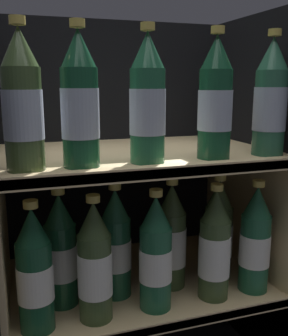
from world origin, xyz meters
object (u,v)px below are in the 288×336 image
Objects in this scene: bottle_lower_back_3 at (218,233)px; bottle_upper_front_4 at (270,101)px; bottle_upper_front_0 at (23,105)px; bottle_lower_back_0 at (61,253)px; bottle_lower_back_1 at (116,246)px; bottle_lower_front_1 at (95,265)px; bottle_lower_front_4 at (255,242)px; bottle_upper_front_3 at (215,102)px; bottle_lower_front_0 at (35,273)px; bottle_upper_front_2 at (147,103)px; bottle_lower_front_2 at (154,256)px; bottle_upper_front_1 at (80,104)px; bottle_lower_back_2 at (171,239)px; bottle_lower_front_3 at (215,248)px.

bottle_upper_front_4 is at bearing -48.92° from bottle_lower_back_3.
bottle_upper_front_4 is 0.33m from bottle_lower_back_3.
bottle_upper_front_0 is 1.00× the size of bottle_lower_back_0.
bottle_upper_front_4 reaches higher than bottle_lower_back_1.
bottle_upper_front_0 is at bearing -127.89° from bottle_lower_back_0.
bottle_lower_front_1 is at bearing -166.30° from bottle_lower_back_3.
bottle_upper_front_3 is at bearing 180.00° from bottle_lower_front_4.
bottle_upper_front_3 is 1.00× the size of bottle_lower_back_0.
bottle_upper_front_0 is at bearing 180.00° from bottle_lower_front_0.
bottle_upper_front_2 is 0.33m from bottle_lower_back_1.
bottle_upper_front_0 is 1.00× the size of bottle_lower_back_3.
bottle_lower_front_0 and bottle_lower_front_2 have the same top height.
bottle_lower_front_1 is (-0.11, 0.00, -0.32)m from bottle_upper_front_2.
bottle_lower_front_1 is 1.00× the size of bottle_lower_back_0.
bottle_upper_front_0 is 0.54m from bottle_lower_back_3.
bottle_upper_front_1 is 1.00× the size of bottle_upper_front_2.
bottle_lower_front_2 and bottle_lower_front_4 have the same top height.
bottle_upper_front_0 is 0.40m from bottle_lower_front_2.
bottle_lower_back_0 and bottle_lower_back_2 have the same top height.
bottle_lower_front_1 and bottle_lower_front_3 have the same top height.
bottle_lower_back_1 is at bearing 23.25° from bottle_upper_front_0.
bottle_lower_back_2 is at bearing 127.15° from bottle_upper_front_3.
bottle_upper_front_2 is 0.36m from bottle_lower_back_0.
bottle_lower_front_1 is at bearing 0.00° from bottle_upper_front_0.
bottle_upper_front_0 is 0.33m from bottle_lower_back_0.
bottle_lower_front_4 is (-0.02, -0.00, -0.31)m from bottle_upper_front_4.
bottle_lower_back_1 is (-0.19, 0.08, -0.32)m from bottle_upper_front_3.
bottle_upper_front_3 is at bearing -129.34° from bottle_lower_back_3.
bottle_lower_back_1 is at bearing 180.00° from bottle_lower_back_3.
bottle_upper_front_3 is 1.00× the size of bottle_lower_front_1.
bottle_upper_front_0 is at bearing -156.75° from bottle_lower_back_1.
bottle_lower_front_2 is (0.12, 0.00, 0.00)m from bottle_lower_front_1.
bottle_upper_front_2 is at bearing -137.88° from bottle_lower_back_2.
bottle_upper_front_4 reaches higher than bottle_lower_front_0.
bottle_lower_front_1 is at bearing 180.00° from bottle_lower_front_4.
bottle_lower_back_2 is at bearing 19.85° from bottle_upper_front_1.
bottle_upper_front_3 is at bearing 0.00° from bottle_upper_front_1.
bottle_lower_front_3 is (0.16, 0.00, -0.32)m from bottle_upper_front_2.
bottle_lower_front_2 is at bearing 0.00° from bottle_upper_front_0.
bottle_upper_front_0 and bottle_upper_front_4 have the same top height.
bottle_upper_front_0 and bottle_upper_front_2 have the same top height.
bottle_upper_front_1 is at bearing 0.00° from bottle_lower_front_0.
bottle_upper_front_2 is at bearing 0.00° from bottle_upper_front_0.
bottle_lower_front_4 is (0.10, 0.00, 0.00)m from bottle_lower_front_3.
bottle_lower_front_0 is at bearing -166.00° from bottle_lower_back_2.
bottle_lower_front_1 is 1.00× the size of bottle_lower_back_1.
bottle_lower_back_1 is (0.06, 0.08, 0.00)m from bottle_lower_front_1.
bottle_upper_front_1 is 0.40m from bottle_upper_front_4.
bottle_lower_front_4 is at bearing 0.00° from bottle_upper_front_0.
bottle_upper_front_2 reaches higher than bottle_lower_back_2.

